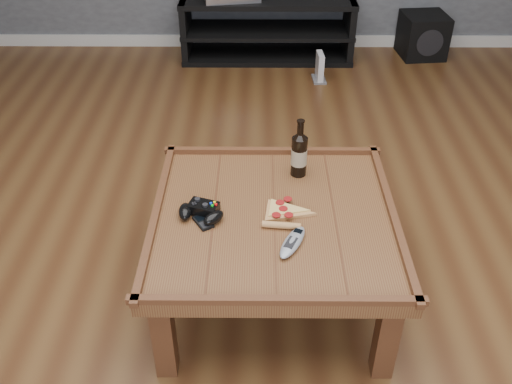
{
  "coord_description": "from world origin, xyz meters",
  "views": [
    {
      "loc": [
        -0.06,
        -1.84,
        1.9
      ],
      "look_at": [
        -0.08,
        0.07,
        0.52
      ],
      "focal_mm": 40.0,
      "sensor_mm": 36.0,
      "label": 1
    }
  ],
  "objects_px": {
    "beer_bottle": "(299,153)",
    "remote_control": "(292,242)",
    "media_console": "(267,29)",
    "pizza_slice": "(283,213)",
    "subwoofer": "(423,35)",
    "game_console": "(320,68)",
    "smartphone": "(203,222)",
    "coffee_table": "(274,226)",
    "game_controller": "(201,212)"
  },
  "relations": [
    {
      "from": "pizza_slice",
      "to": "smartphone",
      "type": "bearing_deg",
      "value": -163.46
    },
    {
      "from": "coffee_table",
      "to": "subwoofer",
      "type": "bearing_deg",
      "value": 65.03
    },
    {
      "from": "beer_bottle",
      "to": "subwoofer",
      "type": "relative_size",
      "value": 0.72
    },
    {
      "from": "remote_control",
      "to": "beer_bottle",
      "type": "bearing_deg",
      "value": 109.06
    },
    {
      "from": "game_controller",
      "to": "coffee_table",
      "type": "bearing_deg",
      "value": 21.28
    },
    {
      "from": "beer_bottle",
      "to": "smartphone",
      "type": "bearing_deg",
      "value": -138.13
    },
    {
      "from": "game_console",
      "to": "smartphone",
      "type": "bearing_deg",
      "value": -110.1
    },
    {
      "from": "coffee_table",
      "to": "game_console",
      "type": "bearing_deg",
      "value": 80.06
    },
    {
      "from": "subwoofer",
      "to": "game_console",
      "type": "distance_m",
      "value": 1.04
    },
    {
      "from": "game_controller",
      "to": "pizza_slice",
      "type": "height_order",
      "value": "game_controller"
    },
    {
      "from": "coffee_table",
      "to": "game_controller",
      "type": "height_order",
      "value": "game_controller"
    },
    {
      "from": "media_console",
      "to": "game_console",
      "type": "bearing_deg",
      "value": -48.83
    },
    {
      "from": "game_controller",
      "to": "subwoofer",
      "type": "xyz_separation_m",
      "value": [
        1.6,
        2.81,
        -0.3
      ]
    },
    {
      "from": "beer_bottle",
      "to": "game_controller",
      "type": "relative_size",
      "value": 1.36
    },
    {
      "from": "coffee_table",
      "to": "game_controller",
      "type": "distance_m",
      "value": 0.31
    },
    {
      "from": "beer_bottle",
      "to": "game_console",
      "type": "bearing_deg",
      "value": 81.79
    },
    {
      "from": "game_console",
      "to": "game_controller",
      "type": "bearing_deg",
      "value": -110.64
    },
    {
      "from": "game_controller",
      "to": "remote_control",
      "type": "xyz_separation_m",
      "value": [
        0.37,
        -0.17,
        -0.01
      ]
    },
    {
      "from": "beer_bottle",
      "to": "remote_control",
      "type": "height_order",
      "value": "beer_bottle"
    },
    {
      "from": "coffee_table",
      "to": "remote_control",
      "type": "distance_m",
      "value": 0.21
    },
    {
      "from": "media_console",
      "to": "pizza_slice",
      "type": "height_order",
      "value": "media_console"
    },
    {
      "from": "beer_bottle",
      "to": "remote_control",
      "type": "distance_m",
      "value": 0.5
    },
    {
      "from": "media_console",
      "to": "smartphone",
      "type": "distance_m",
      "value": 2.83
    },
    {
      "from": "smartphone",
      "to": "subwoofer",
      "type": "xyz_separation_m",
      "value": [
        1.59,
        2.85,
        -0.28
      ]
    },
    {
      "from": "smartphone",
      "to": "subwoofer",
      "type": "height_order",
      "value": "smartphone"
    },
    {
      "from": "pizza_slice",
      "to": "subwoofer",
      "type": "bearing_deg",
      "value": 71.9
    },
    {
      "from": "coffee_table",
      "to": "smartphone",
      "type": "xyz_separation_m",
      "value": [
        -0.29,
        -0.05,
        0.07
      ]
    },
    {
      "from": "coffee_table",
      "to": "subwoofer",
      "type": "height_order",
      "value": "coffee_table"
    },
    {
      "from": "coffee_table",
      "to": "beer_bottle",
      "type": "bearing_deg",
      "value": 69.44
    },
    {
      "from": "coffee_table",
      "to": "pizza_slice",
      "type": "height_order",
      "value": "pizza_slice"
    },
    {
      "from": "smartphone",
      "to": "remote_control",
      "type": "relative_size",
      "value": 0.52
    },
    {
      "from": "media_console",
      "to": "game_console",
      "type": "relative_size",
      "value": 6.37
    },
    {
      "from": "media_console",
      "to": "remote_control",
      "type": "height_order",
      "value": "media_console"
    },
    {
      "from": "game_console",
      "to": "media_console",
      "type": "bearing_deg",
      "value": 127.44
    },
    {
      "from": "subwoofer",
      "to": "game_controller",
      "type": "bearing_deg",
      "value": -125.55
    },
    {
      "from": "game_controller",
      "to": "media_console",
      "type": "bearing_deg",
      "value": 102.85
    },
    {
      "from": "game_controller",
      "to": "pizza_slice",
      "type": "relative_size",
      "value": 0.69
    },
    {
      "from": "media_console",
      "to": "game_console",
      "type": "distance_m",
      "value": 0.63
    },
    {
      "from": "remote_control",
      "to": "subwoofer",
      "type": "height_order",
      "value": "remote_control"
    },
    {
      "from": "beer_bottle",
      "to": "subwoofer",
      "type": "xyz_separation_m",
      "value": [
        1.19,
        2.49,
        -0.39
      ]
    },
    {
      "from": "game_controller",
      "to": "remote_control",
      "type": "distance_m",
      "value": 0.4
    },
    {
      "from": "coffee_table",
      "to": "smartphone",
      "type": "bearing_deg",
      "value": -169.3
    },
    {
      "from": "pizza_slice",
      "to": "smartphone",
      "type": "relative_size",
      "value": 2.64
    },
    {
      "from": "beer_bottle",
      "to": "coffee_table",
      "type": "bearing_deg",
      "value": -110.56
    },
    {
      "from": "pizza_slice",
      "to": "subwoofer",
      "type": "xyz_separation_m",
      "value": [
        1.27,
        2.79,
        -0.29
      ]
    },
    {
      "from": "beer_bottle",
      "to": "game_controller",
      "type": "distance_m",
      "value": 0.53
    },
    {
      "from": "media_console",
      "to": "coffee_table",
      "type": "bearing_deg",
      "value": -90.0
    },
    {
      "from": "game_controller",
      "to": "subwoofer",
      "type": "distance_m",
      "value": 3.25
    },
    {
      "from": "smartphone",
      "to": "coffee_table",
      "type": "bearing_deg",
      "value": -20.5
    },
    {
      "from": "media_console",
      "to": "game_controller",
      "type": "distance_m",
      "value": 2.79
    }
  ]
}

